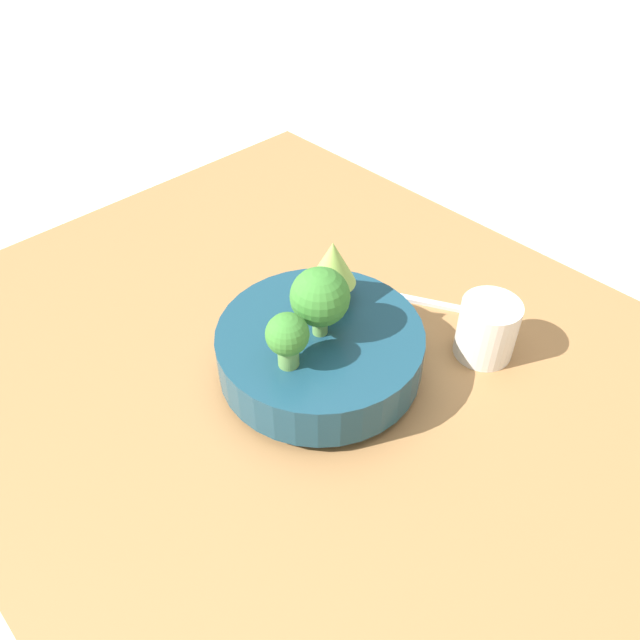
# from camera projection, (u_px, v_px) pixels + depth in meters

# --- Properties ---
(ground_plane) EXTENTS (6.00, 6.00, 0.00)m
(ground_plane) POSITION_uv_depth(u_px,v_px,m) (313.00, 379.00, 0.84)
(ground_plane) COLOR silver
(table) EXTENTS (1.07, 0.86, 0.03)m
(table) POSITION_uv_depth(u_px,v_px,m) (312.00, 371.00, 0.83)
(table) COLOR #9E7042
(table) RESTS_ON ground_plane
(bowl) EXTENTS (0.26, 0.26, 0.07)m
(bowl) POSITION_uv_depth(u_px,v_px,m) (320.00, 350.00, 0.78)
(bowl) COLOR navy
(bowl) RESTS_ON table
(broccoli_floret_back) EXTENTS (0.05, 0.05, 0.07)m
(broccoli_floret_back) POSITION_uv_depth(u_px,v_px,m) (287.00, 337.00, 0.69)
(broccoli_floret_back) COLOR #609347
(broccoli_floret_back) RESTS_ON bowl
(romanesco_piece_near) EXTENTS (0.06, 0.06, 0.09)m
(romanesco_piece_near) POSITION_uv_depth(u_px,v_px,m) (333.00, 265.00, 0.77)
(romanesco_piece_near) COLOR #6BA34C
(romanesco_piece_near) RESTS_ON bowl
(broccoli_floret_center) EXTENTS (0.07, 0.07, 0.09)m
(broccoli_floret_center) POSITION_uv_depth(u_px,v_px,m) (320.00, 298.00, 0.72)
(broccoli_floret_center) COLOR #609347
(broccoli_floret_center) RESTS_ON bowl
(cup) EXTENTS (0.08, 0.08, 0.08)m
(cup) POSITION_uv_depth(u_px,v_px,m) (487.00, 329.00, 0.81)
(cup) COLOR silver
(cup) RESTS_ON table
(fork) EXTENTS (0.16, 0.09, 0.01)m
(fork) POSITION_uv_depth(u_px,v_px,m) (428.00, 303.00, 0.90)
(fork) COLOR silver
(fork) RESTS_ON table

